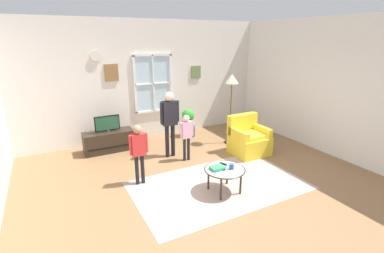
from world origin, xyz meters
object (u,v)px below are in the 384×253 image
Objects in this scene: television at (107,123)px; remote_near_books at (222,168)px; person_pink_shirt at (186,132)px; person_black_shirt at (169,117)px; armchair at (248,140)px; coffee_table at (225,171)px; person_red_shirt at (139,148)px; tv_stand at (109,141)px; book_stack at (217,168)px; remote_near_cup at (223,164)px; potted_plant_by_window at (188,123)px; floor_lamp at (232,86)px; cup at (232,166)px.

television is 4.02× the size of remote_near_books.
person_pink_shirt is 0.69× the size of person_black_shirt.
armchair is 1.87m from coffee_table.
person_red_shirt is at bearing -137.84° from person_black_shirt.
tv_stand is 2.01× the size of television.
television reaches higher than book_stack.
person_red_shirt reaches higher than armchair.
person_pink_shirt reaches higher than remote_near_cup.
television is (0.00, -0.00, 0.44)m from tv_stand.
coffee_table is 2.97m from potted_plant_by_window.
person_pink_shirt is at bearing -162.80° from floor_lamp.
person_red_shirt is (-1.30, 1.00, 0.22)m from cup.
remote_near_books is 0.10× the size of person_black_shirt.
armchair reaches higher than television.
television is at bearing 136.03° from person_pink_shirt.
person_red_shirt is at bearing 141.24° from remote_near_books.
cup is at bearing -63.06° from tv_stand.
floor_lamp reaches higher than remote_near_cup.
armchair is at bearing 37.50° from remote_near_books.
person_pink_shirt is at bearing 167.78° from armchair.
floor_lamp is at bearing 55.49° from cup.
potted_plant_by_window is at bearing 74.95° from coffee_table.
coffee_table is at bearing -127.19° from floor_lamp.
potted_plant_by_window is (0.69, 2.70, -0.09)m from remote_near_cup.
tv_stand is at bearing 115.69° from coffee_table.
tv_stand is at bearing -178.35° from potted_plant_by_window.
person_pink_shirt is at bearing 23.67° from person_red_shirt.
book_stack is 1.45m from person_pink_shirt.
tv_stand is 1.60× the size of coffee_table.
person_black_shirt is 0.85× the size of floor_lamp.
floor_lamp is (0.69, -0.94, 1.10)m from potted_plant_by_window.
cup is 0.17m from remote_near_books.
person_pink_shirt is 1.71m from floor_lamp.
armchair reaches higher than tv_stand.
potted_plant_by_window is (2.12, 0.06, 0.12)m from tv_stand.
remote_near_cup is 0.08× the size of floor_lamp.
person_black_shirt is at bearing -40.02° from tv_stand.
cup is at bearing -86.94° from person_pink_shirt.
floor_lamp is (1.38, 1.76, 1.01)m from remote_near_cup.
tv_stand reaches higher than coffee_table.
coffee_table is 0.19m from remote_near_cup.
person_red_shirt is (-1.15, 0.92, 0.26)m from remote_near_books.
remote_near_books is (-0.04, 0.03, 0.04)m from coffee_table.
remote_near_books is at bearing -38.76° from person_red_shirt.
remote_near_cup is 1.77m from person_black_shirt.
person_pink_shirt reaches higher than armchair.
person_black_shirt is (-0.20, 1.84, 0.52)m from coffee_table.
armchair is 1.17× the size of potted_plant_by_window.
coffee_table is at bearing -64.31° from tv_stand.
person_pink_shirt is 1.33m from person_red_shirt.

